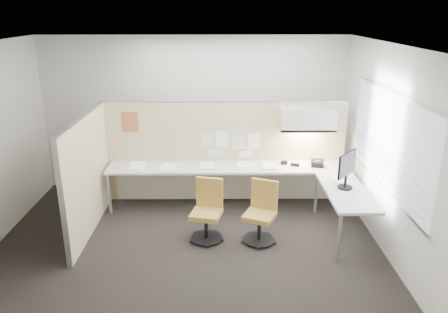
{
  "coord_description": "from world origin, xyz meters",
  "views": [
    {
      "loc": [
        0.49,
        -5.57,
        3.22
      ],
      "look_at": [
        0.53,
        0.8,
        1.06
      ],
      "focal_mm": 35.0,
      "sensor_mm": 36.0,
      "label": 1
    }
  ],
  "objects_px": {
    "desk": "(248,177)",
    "phone": "(317,163)",
    "monitor": "(347,168)",
    "chair_left": "(207,212)",
    "chair_right": "(261,214)"
  },
  "relations": [
    {
      "from": "monitor",
      "to": "phone",
      "type": "height_order",
      "value": "monitor"
    },
    {
      "from": "chair_right",
      "to": "phone",
      "type": "bearing_deg",
      "value": 71.68
    },
    {
      "from": "chair_left",
      "to": "monitor",
      "type": "relative_size",
      "value": 1.63
    },
    {
      "from": "monitor",
      "to": "phone",
      "type": "distance_m",
      "value": 1.01
    },
    {
      "from": "chair_left",
      "to": "monitor",
      "type": "distance_m",
      "value": 2.12
    },
    {
      "from": "desk",
      "to": "chair_right",
      "type": "distance_m",
      "value": 1.02
    },
    {
      "from": "desk",
      "to": "chair_right",
      "type": "relative_size",
      "value": 4.53
    },
    {
      "from": "desk",
      "to": "phone",
      "type": "bearing_deg",
      "value": 7.11
    },
    {
      "from": "desk",
      "to": "chair_left",
      "type": "xyz_separation_m",
      "value": [
        -0.65,
        -0.94,
        -0.19
      ]
    },
    {
      "from": "desk",
      "to": "monitor",
      "type": "height_order",
      "value": "monitor"
    },
    {
      "from": "monitor",
      "to": "phone",
      "type": "bearing_deg",
      "value": 52.35
    },
    {
      "from": "chair_right",
      "to": "monitor",
      "type": "bearing_deg",
      "value": 32.55
    },
    {
      "from": "desk",
      "to": "chair_left",
      "type": "bearing_deg",
      "value": -124.48
    },
    {
      "from": "desk",
      "to": "monitor",
      "type": "distance_m",
      "value": 1.65
    },
    {
      "from": "chair_left",
      "to": "phone",
      "type": "bearing_deg",
      "value": 44.35
    }
  ]
}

